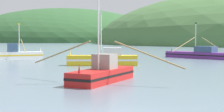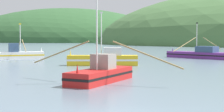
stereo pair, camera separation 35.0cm
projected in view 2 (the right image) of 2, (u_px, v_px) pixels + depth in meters
hill_mid_left at (65, 42)px, 261.59m from camera, size 156.62×125.30×50.87m
fishing_boat_white at (20, 54)px, 55.22m from camera, size 7.15×9.67×5.83m
fishing_boat_red at (101, 73)px, 26.98m from camera, size 12.89×7.87×7.52m
fishing_boat_purple at (200, 54)px, 56.90m from camera, size 11.06×12.21×6.07m
fishing_boat_yellow at (104, 59)px, 42.79m from camera, size 9.12×3.26×6.78m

